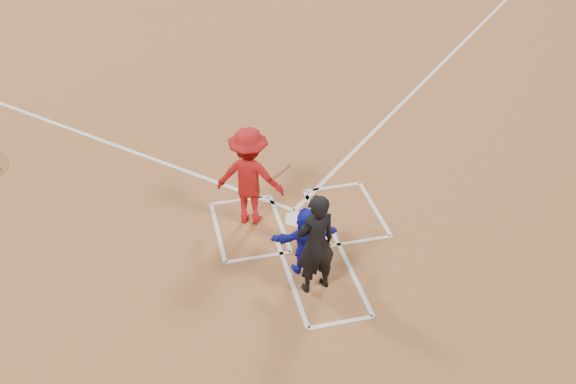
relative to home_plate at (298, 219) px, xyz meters
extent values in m
plane|color=#215515|center=(0.00, 0.00, -0.02)|extent=(120.00, 120.00, 0.00)
cylinder|color=#945830|center=(0.00, 6.00, -0.01)|extent=(28.00, 28.00, 0.01)
cylinder|color=silver|center=(0.00, 0.00, 0.00)|extent=(0.60, 0.60, 0.02)
imported|color=#1519AF|center=(-0.23, -1.41, 0.64)|extent=(1.20, 0.39, 1.29)
imported|color=black|center=(-0.20, -1.91, 0.95)|extent=(0.78, 0.60, 1.92)
cube|color=white|center=(-0.98, 0.92, -0.01)|extent=(1.22, 0.08, 0.01)
cube|color=white|center=(-0.98, -0.92, -0.01)|extent=(1.22, 0.08, 0.01)
cube|color=white|center=(-0.37, 0.00, -0.01)|extent=(0.08, 1.83, 0.01)
cube|color=white|center=(-1.59, 0.00, -0.01)|extent=(0.08, 1.83, 0.01)
cube|color=white|center=(0.98, 0.92, -0.01)|extent=(1.22, 0.08, 0.01)
cube|color=white|center=(0.98, -0.92, -0.01)|extent=(1.22, 0.08, 0.01)
cube|color=white|center=(0.37, 0.00, -0.01)|extent=(0.08, 1.83, 0.01)
cube|color=white|center=(1.59, 0.00, -0.01)|extent=(0.08, 1.83, 0.01)
cube|color=white|center=(-0.55, -1.70, -0.01)|extent=(0.08, 2.20, 0.01)
cube|color=white|center=(0.55, -1.70, -0.01)|extent=(0.08, 2.20, 0.01)
cube|color=white|center=(0.00, -2.80, -0.01)|extent=(1.10, 0.08, 0.01)
cube|color=white|center=(7.07, 7.37, -0.01)|extent=(14.21, 14.21, 0.01)
imported|color=#B41415|center=(-0.90, 0.23, 1.00)|extent=(1.49, 1.21, 2.01)
cylinder|color=brown|center=(-0.30, 0.08, 1.13)|extent=(0.52, 0.74, 0.28)
camera|label=1|loc=(-2.53, -9.64, 7.69)|focal=40.00mm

